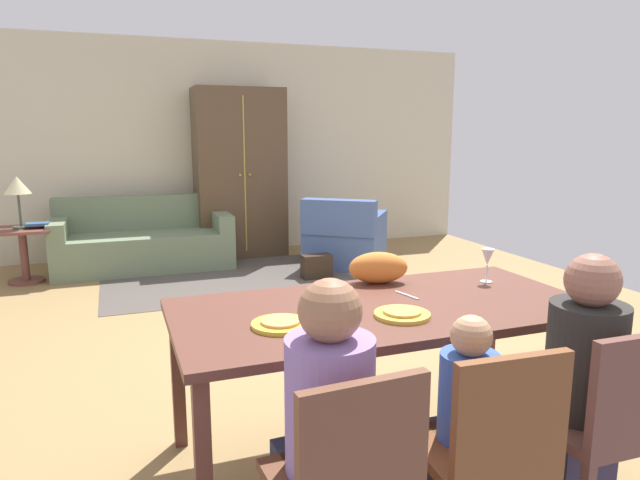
{
  "coord_description": "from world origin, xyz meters",
  "views": [
    {
      "loc": [
        -1.37,
        -3.88,
        1.57
      ],
      "look_at": [
        -0.08,
        -0.37,
        0.85
      ],
      "focal_mm": 31.71,
      "sensor_mm": 36.0,
      "label": 1
    }
  ],
  "objects": [
    {
      "name": "dining_chair_woman",
      "position": [
        0.34,
        -2.41,
        0.49
      ],
      "size": [
        0.43,
        0.43,
        0.87
      ],
      "color": "brown",
      "rests_on": "ground_plane"
    },
    {
      "name": "area_rug",
      "position": [
        -0.26,
        2.03,
        0.0
      ],
      "size": [
        2.6,
        1.8,
        0.01
      ],
      "primitive_type": "cube",
      "color": "#4E4741",
      "rests_on": "ground_plane"
    },
    {
      "name": "wine_glass",
      "position": [
        0.51,
        -1.39,
        0.89
      ],
      "size": [
        0.07,
        0.07,
        0.19
      ],
      "color": "silver",
      "rests_on": "dining_table"
    },
    {
      "name": "armoire",
      "position": [
        0.15,
        3.2,
        1.05
      ],
      "size": [
        1.1,
        0.59,
        2.1
      ],
      "color": "brown",
      "rests_on": "ground_plane"
    },
    {
      "name": "armchair",
      "position": [
        1.17,
        2.18,
        0.32
      ],
      "size": [
        1.19,
        1.2,
        0.82
      ],
      "color": "#40588A",
      "rests_on": "ground_plane"
    },
    {
      "name": "knife",
      "position": [
        -0.02,
        -1.47,
        0.76
      ],
      "size": [
        0.05,
        0.17,
        0.01
      ],
      "primitive_type": "cube",
      "rotation": [
        0.0,
        0.0,
        0.23
      ],
      "color": "silver",
      "rests_on": "dining_table"
    },
    {
      "name": "side_table",
      "position": [
        -2.29,
        2.63,
        0.38
      ],
      "size": [
        0.56,
        0.56,
        0.58
      ],
      "color": "brown",
      "rests_on": "ground_plane"
    },
    {
      "name": "fork",
      "position": [
        -0.49,
        -1.62,
        0.76
      ],
      "size": [
        0.05,
        0.15,
        0.01
      ],
      "primitive_type": "cube",
      "rotation": [
        0.0,
        0.0,
        0.23
      ],
      "color": "silver",
      "rests_on": "dining_table"
    },
    {
      "name": "plate_near_child",
      "position": [
        -0.2,
        -1.75,
        0.77
      ],
      "size": [
        0.25,
        0.25,
        0.02
      ],
      "primitive_type": "cylinder",
      "color": "gold",
      "rests_on": "dining_table"
    },
    {
      "name": "pizza_near_man",
      "position": [
        -0.74,
        -1.69,
        0.78
      ],
      "size": [
        0.17,
        0.17,
        0.01
      ],
      "primitive_type": "cylinder",
      "color": "#E5944F",
      "rests_on": "plate_near_man"
    },
    {
      "name": "person_man",
      "position": [
        -0.74,
        -2.23,
        0.51
      ],
      "size": [
        0.3,
        0.41,
        1.11
      ],
      "color": "#2A3049",
      "rests_on": "ground_plane"
    },
    {
      "name": "cat",
      "position": [
        -0.05,
        -1.2,
        0.84
      ],
      "size": [
        0.35,
        0.24,
        0.17
      ],
      "primitive_type": "ellipsoid",
      "rotation": [
        0.0,
        0.0,
        -0.27
      ],
      "color": "orange",
      "rests_on": "dining_table"
    },
    {
      "name": "pizza_near_child",
      "position": [
        -0.2,
        -1.75,
        0.78
      ],
      "size": [
        0.17,
        0.17,
        0.01
      ],
      "primitive_type": "cylinder",
      "color": "gold",
      "rests_on": "plate_near_child"
    },
    {
      "name": "table_lamp",
      "position": [
        -2.29,
        2.63,
        1.01
      ],
      "size": [
        0.26,
        0.26,
        0.54
      ],
      "color": "#3F4C3C",
      "rests_on": "side_table"
    },
    {
      "name": "dining_table",
      "position": [
        -0.2,
        -1.57,
        0.69
      ],
      "size": [
        1.97,
        0.94,
        0.76
      ],
      "color": "brown",
      "rests_on": "ground_plane"
    },
    {
      "name": "handbag",
      "position": [
        0.65,
        1.73,
        0.13
      ],
      "size": [
        0.32,
        0.16,
        0.26
      ],
      "primitive_type": "cube",
      "color": "#2F2217",
      "rests_on": "ground_plane"
    },
    {
      "name": "ground_plane",
      "position": [
        0.0,
        0.47,
        -0.01
      ],
      "size": [
        6.94,
        6.14,
        0.02
      ],
      "primitive_type": "cube",
      "color": "olive"
    },
    {
      "name": "back_wall",
      "position": [
        0.0,
        3.59,
        1.35
      ],
      "size": [
        6.94,
        0.1,
        2.7
      ],
      "primitive_type": "cube",
      "color": "beige",
      "rests_on": "ground_plane"
    },
    {
      "name": "book_upper",
      "position": [
        -2.13,
        2.58,
        0.62
      ],
      "size": [
        0.22,
        0.16,
        0.03
      ],
      "primitive_type": "cube",
      "color": "#2D4F76",
      "rests_on": "book_lower"
    },
    {
      "name": "dining_chair_child",
      "position": [
        -0.2,
        -2.41,
        0.49
      ],
      "size": [
        0.44,
        0.44,
        0.87
      ],
      "color": "brown",
      "rests_on": "ground_plane"
    },
    {
      "name": "couch",
      "position": [
        -1.07,
        2.89,
        0.3
      ],
      "size": [
        1.96,
        0.86,
        0.82
      ],
      "color": "#687A5B",
      "rests_on": "ground_plane"
    },
    {
      "name": "dining_chair_man",
      "position": [
        -0.74,
        -2.41,
        0.49
      ],
      "size": [
        0.44,
        0.44,
        0.87
      ],
      "color": "brown",
      "rests_on": "ground_plane"
    },
    {
      "name": "plate_near_man",
      "position": [
        -0.74,
        -1.69,
        0.77
      ],
      "size": [
        0.25,
        0.25,
        0.02
      ],
      "primitive_type": "cylinder",
      "color": "yellow",
      "rests_on": "dining_table"
    },
    {
      "name": "person_woman",
      "position": [
        0.35,
        -2.23,
        0.51
      ],
      "size": [
        0.3,
        0.4,
        1.11
      ],
      "color": "#38324C",
      "rests_on": "ground_plane"
    },
    {
      "name": "book_lower",
      "position": [
        -2.14,
        2.69,
        0.59
      ],
      "size": [
        0.22,
        0.16,
        0.03
      ],
      "primitive_type": "cube",
      "color": "maroon",
      "rests_on": "side_table"
    },
    {
      "name": "person_child",
      "position": [
        -0.2,
        -2.24,
        0.43
      ],
      "size": [
        0.22,
        0.29,
        0.92
      ],
      "color": "#352B41",
      "rests_on": "ground_plane"
    }
  ]
}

